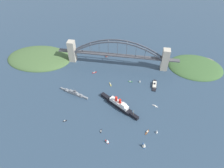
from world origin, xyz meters
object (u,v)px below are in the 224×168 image
at_px(small_boat_6, 94,72).
at_px(harbor_arch_bridge, 117,55).
at_px(naval_cruiser, 74,93).
at_px(small_boat_1, 110,84).
at_px(ocean_liner, 119,105).
at_px(small_boat_2, 65,121).
at_px(small_boat_10, 155,106).
at_px(small_boat_3, 140,81).
at_px(seaplane_taxiing_near_bridge, 107,56).
at_px(small_boat_5, 107,141).
at_px(harbor_ferry_steamer, 154,85).
at_px(small_boat_4, 144,145).
at_px(small_boat_9, 147,132).
at_px(small_boat_0, 101,131).
at_px(small_boat_8, 130,82).
at_px(small_boat_7, 157,132).

bearing_deg(small_boat_6, harbor_arch_bridge, -140.48).
height_order(naval_cruiser, small_boat_1, naval_cruiser).
bearing_deg(harbor_arch_bridge, ocean_liner, 99.22).
distance_m(small_boat_2, small_boat_10, 169.77).
relative_size(small_boat_3, small_boat_10, 0.66).
distance_m(seaplane_taxiing_near_bridge, small_boat_1, 101.99).
relative_size(seaplane_taxiing_near_bridge, small_boat_5, 1.08).
xyz_separation_m(harbor_ferry_steamer, small_boat_4, (16.17, 145.91, 2.66)).
relative_size(small_boat_1, small_boat_10, 1.08).
xyz_separation_m(harbor_arch_bridge, small_boat_9, (-76.39, 180.06, -27.42)).
bearing_deg(small_boat_2, harbor_ferry_steamer, -143.12).
xyz_separation_m(small_boat_0, small_boat_8, (-37.87, -133.60, 0.11)).
distance_m(small_boat_3, small_boat_6, 105.00).
distance_m(harbor_ferry_steamer, small_boat_1, 93.27).
xyz_separation_m(small_boat_1, small_boat_2, (64.23, 107.46, 0.10)).
xyz_separation_m(harbor_arch_bridge, small_boat_6, (46.94, 38.72, -27.44)).
relative_size(small_boat_9, small_boat_10, 1.07).
xyz_separation_m(small_boat_0, small_boat_6, (45.64, -151.71, 0.11)).
distance_m(small_boat_0, small_boat_1, 118.47).
height_order(seaplane_taxiing_near_bridge, small_boat_6, seaplane_taxiing_near_bridge).
bearing_deg(small_boat_0, small_boat_2, -9.22).
height_order(naval_cruiser, small_boat_5, naval_cruiser).
bearing_deg(ocean_liner, small_boat_10, -169.87).
height_order(small_boat_5, small_boat_9, small_boat_5).
distance_m(seaplane_taxiing_near_bridge, small_boat_6, 67.63).
bearing_deg(harbor_ferry_steamer, small_boat_4, 83.68).
bearing_deg(small_boat_3, small_boat_9, 98.91).
bearing_deg(small_boat_5, harbor_arch_bridge, -86.45).
relative_size(naval_cruiser, small_boat_4, 5.82).
bearing_deg(small_boat_5, small_boat_1, -82.70).
bearing_deg(small_boat_1, small_boat_2, 59.13).
height_order(harbor_ferry_steamer, small_boat_4, small_boat_4).
xyz_separation_m(small_boat_2, small_boat_3, (-125.61, -124.57, 2.37)).
distance_m(naval_cruiser, small_boat_6, 77.13).
bearing_deg(small_boat_6, small_boat_7, 134.92).
distance_m(harbor_arch_bridge, naval_cruiser, 135.29).
bearing_deg(harbor_arch_bridge, small_boat_8, 122.77).
xyz_separation_m(small_boat_3, small_boat_7, (-35.62, 123.57, 0.02)).
height_order(harbor_arch_bridge, small_boat_2, harbor_arch_bridge).
relative_size(small_boat_5, small_boat_7, 1.33).
xyz_separation_m(naval_cruiser, seaplane_taxiing_near_bridge, (-42.29, -138.26, -0.95)).
distance_m(harbor_arch_bridge, small_boat_3, 82.84).
bearing_deg(harbor_arch_bridge, small_boat_10, 127.07).
relative_size(small_boat_1, small_boat_9, 1.01).
bearing_deg(small_boat_7, small_boat_8, -65.35).
height_order(small_boat_1, small_boat_10, small_boat_1).
bearing_deg(small_boat_0, small_boat_8, -105.83).
xyz_separation_m(harbor_ferry_steamer, small_boat_8, (51.52, -4.89, -1.50)).
bearing_deg(naval_cruiser, small_boat_10, 177.45).
bearing_deg(small_boat_4, small_boat_2, -11.31).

